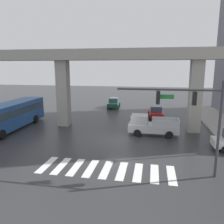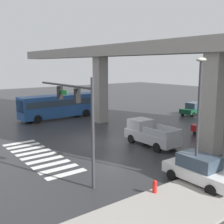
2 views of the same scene
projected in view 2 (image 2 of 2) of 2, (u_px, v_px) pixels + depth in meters
name	position (u px, v px, depth m)	size (l,w,h in m)	color
ground_plane	(107.00, 142.00, 24.84)	(120.00, 120.00, 0.00)	#2D2D30
crosswalk_stripes	(39.00, 156.00, 21.03)	(9.35, 2.80, 0.01)	silver
elevated_overpass	(145.00, 56.00, 26.21)	(55.36, 2.20, 8.92)	#9E9991
pickup_truck	(149.00, 134.00, 23.84)	(5.13, 2.15, 2.08)	#A8AAAF
city_bus	(61.00, 105.00, 35.74)	(2.99, 10.86, 2.99)	#234C8C
sedan_red	(210.00, 124.00, 28.21)	(2.19, 4.41, 1.72)	red
sedan_dark_green	(194.00, 109.00, 37.93)	(2.12, 4.38, 1.72)	#14472D
sedan_white	(199.00, 170.00, 16.07)	(4.31, 1.98, 1.72)	silver
traffic_signal_mast	(77.00, 107.00, 16.18)	(6.49, 0.32, 6.20)	#38383D
street_lamp_near_corner	(199.00, 107.00, 15.41)	(0.44, 0.70, 7.24)	#38383D
fire_hydrant	(155.00, 187.00, 14.69)	(0.24, 0.24, 0.85)	red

